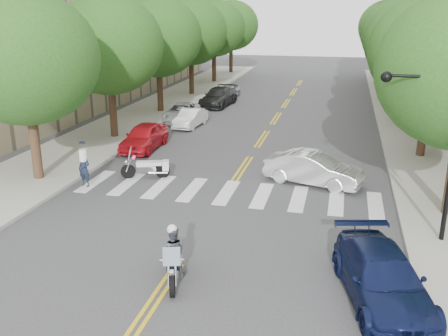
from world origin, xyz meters
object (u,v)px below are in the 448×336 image
(motorcycle_police, at_px, (173,255))
(sedan_blue, at_px, (382,278))
(officer_standing, at_px, (84,169))
(convertible, at_px, (313,169))
(motorcycle_parked, at_px, (150,167))

(motorcycle_police, height_order, sedan_blue, motorcycle_police)
(officer_standing, relative_size, convertible, 0.38)
(motorcycle_police, relative_size, officer_standing, 1.30)
(motorcycle_police, xyz_separation_m, officer_standing, (-6.46, 6.67, 0.03))
(motorcycle_parked, height_order, convertible, motorcycle_parked)
(motorcycle_parked, distance_m, officer_standing, 2.97)
(sedan_blue, bearing_deg, motorcycle_parked, 126.58)
(motorcycle_parked, bearing_deg, sedan_blue, -147.19)
(officer_standing, distance_m, convertible, 10.22)
(motorcycle_parked, bearing_deg, officer_standing, 109.07)
(motorcycle_parked, relative_size, sedan_blue, 0.46)
(motorcycle_parked, xyz_separation_m, sedan_blue, (9.95, -8.15, 0.19))
(motorcycle_parked, relative_size, officer_standing, 1.35)
(motorcycle_police, height_order, convertible, motorcycle_police)
(motorcycle_parked, height_order, officer_standing, officer_standing)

